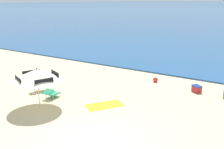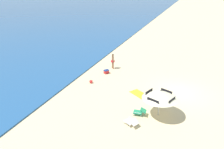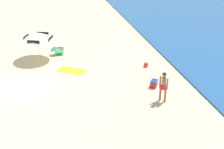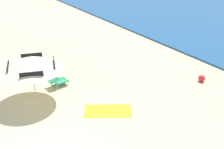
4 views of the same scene
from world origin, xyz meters
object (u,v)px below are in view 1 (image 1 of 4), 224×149
(lounge_chair_under_umbrella, at_px, (38,87))
(cooler_box, at_px, (197,89))
(beach_umbrella_striped_main, at_px, (37,75))
(lounge_chair_beside_umbrella, at_px, (51,93))
(beach_towel, at_px, (104,105))
(beach_ball, at_px, (155,80))

(lounge_chair_under_umbrella, height_order, cooler_box, lounge_chair_under_umbrella)
(beach_umbrella_striped_main, distance_m, cooler_box, 8.57)
(lounge_chair_beside_umbrella, bearing_deg, beach_towel, 12.61)
(beach_towel, bearing_deg, beach_umbrella_striped_main, -142.97)
(beach_ball, bearing_deg, beach_towel, -96.71)
(beach_ball, bearing_deg, beach_umbrella_striped_main, -114.47)
(cooler_box, distance_m, beach_towel, 5.43)
(beach_umbrella_striped_main, xyz_separation_m, lounge_chair_beside_umbrella, (-0.43, 1.22, -1.35))
(lounge_chair_beside_umbrella, height_order, cooler_box, lounge_chair_beside_umbrella)
(lounge_chair_beside_umbrella, bearing_deg, cooler_box, 39.08)
(beach_umbrella_striped_main, distance_m, lounge_chair_under_umbrella, 2.67)
(lounge_chair_under_umbrella, bearing_deg, beach_umbrella_striped_main, -39.96)
(lounge_chair_beside_umbrella, height_order, beach_towel, lounge_chair_beside_umbrella)
(lounge_chair_under_umbrella, height_order, beach_towel, lounge_chair_under_umbrella)
(lounge_chair_beside_umbrella, xyz_separation_m, cooler_box, (6.16, 5.00, -0.07))
(cooler_box, relative_size, beach_towel, 0.34)
(lounge_chair_beside_umbrella, distance_m, beach_ball, 6.49)
(cooler_box, xyz_separation_m, beach_towel, (-3.25, -4.35, -0.20))
(beach_umbrella_striped_main, bearing_deg, beach_ball, 65.53)
(beach_ball, height_order, beach_towel, beach_ball)
(beach_umbrella_striped_main, bearing_deg, beach_towel, 37.03)
(beach_umbrella_striped_main, relative_size, beach_towel, 1.84)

